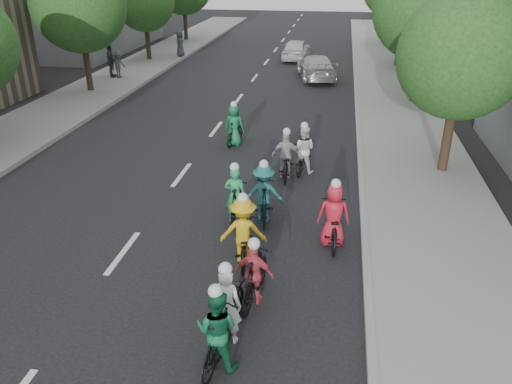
% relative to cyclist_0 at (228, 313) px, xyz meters
% --- Properties ---
extents(ground, '(120.00, 120.00, 0.00)m').
position_rel_cyclist_0_xyz_m(ground, '(-3.29, 2.56, -0.59)').
color(ground, black).
rests_on(ground, ground).
extents(sidewalk_left, '(4.00, 80.00, 0.15)m').
position_rel_cyclist_0_xyz_m(sidewalk_left, '(-11.29, 12.56, -0.52)').
color(sidewalk_left, gray).
rests_on(sidewalk_left, ground).
extents(curb_left, '(0.18, 80.00, 0.18)m').
position_rel_cyclist_0_xyz_m(curb_left, '(-9.34, 12.56, -0.50)').
color(curb_left, '#999993').
rests_on(curb_left, ground).
extents(sidewalk_right, '(4.00, 80.00, 0.15)m').
position_rel_cyclist_0_xyz_m(sidewalk_right, '(4.71, 12.56, -0.52)').
color(sidewalk_right, gray).
rests_on(sidewalk_right, ground).
extents(curb_right, '(0.18, 80.00, 0.18)m').
position_rel_cyclist_0_xyz_m(curb_right, '(2.76, 12.56, -0.50)').
color(curb_right, '#999993').
rests_on(curb_right, ground).
extents(tree_l_3, '(4.80, 4.80, 6.93)m').
position_rel_cyclist_0_xyz_m(tree_l_3, '(-11.49, 17.56, 3.93)').
color(tree_l_3, black).
rests_on(tree_l_3, ground).
extents(tree_l_4, '(4.00, 4.00, 5.97)m').
position_rel_cyclist_0_xyz_m(tree_l_4, '(-11.49, 26.56, 3.37)').
color(tree_l_4, black).
rests_on(tree_l_4, ground).
extents(tree_r_0, '(4.00, 4.00, 5.97)m').
position_rel_cyclist_0_xyz_m(tree_r_0, '(5.51, 9.16, 3.37)').
color(tree_r_0, black).
rests_on(tree_r_0, ground).
extents(tree_r_1, '(4.80, 4.80, 6.93)m').
position_rel_cyclist_0_xyz_m(tree_r_1, '(5.51, 18.16, 3.93)').
color(tree_r_1, black).
rests_on(tree_r_1, ground).
extents(tree_r_2, '(4.00, 4.00, 5.97)m').
position_rel_cyclist_0_xyz_m(tree_r_2, '(5.51, 27.16, 3.37)').
color(tree_r_2, black).
rests_on(tree_r_2, ground).
extents(cyclist_0, '(0.84, 2.01, 1.79)m').
position_rel_cyclist_0_xyz_m(cyclist_0, '(0.00, 0.00, 0.00)').
color(cyclist_0, black).
rests_on(cyclist_0, ground).
extents(cyclist_1, '(0.85, 1.83, 1.77)m').
position_rel_cyclist_0_xyz_m(cyclist_1, '(-0.03, -0.68, 0.08)').
color(cyclist_1, black).
rests_on(cyclist_1, ground).
extents(cyclist_2, '(1.19, 1.91, 1.88)m').
position_rel_cyclist_0_xyz_m(cyclist_2, '(-0.19, 2.69, 0.10)').
color(cyclist_2, black).
rests_on(cyclist_2, ground).
extents(cyclist_3, '(0.89, 1.91, 1.60)m').
position_rel_cyclist_0_xyz_m(cyclist_3, '(0.32, 1.24, 0.03)').
color(cyclist_3, black).
rests_on(cyclist_3, ground).
extents(cyclist_4, '(0.86, 1.99, 1.85)m').
position_rel_cyclist_0_xyz_m(cyclist_4, '(1.91, 3.94, 0.05)').
color(cyclist_4, black).
rests_on(cyclist_4, ground).
extents(cyclist_5, '(0.61, 1.81, 1.79)m').
position_rel_cyclist_0_xyz_m(cyclist_5, '(-0.80, 4.71, 0.04)').
color(cyclist_5, black).
rests_on(cyclist_5, ground).
extents(cyclist_6, '(0.91, 1.93, 1.79)m').
position_rel_cyclist_0_xyz_m(cyclist_6, '(0.77, 8.59, 0.04)').
color(cyclist_6, black).
rests_on(cyclist_6, ground).
extents(cyclist_7, '(1.18, 1.92, 1.85)m').
position_rel_cyclist_0_xyz_m(cyclist_7, '(-0.03, 4.85, 0.13)').
color(cyclist_7, black).
rests_on(cyclist_7, ground).
extents(cyclist_8, '(0.96, 1.95, 1.75)m').
position_rel_cyclist_0_xyz_m(cyclist_8, '(0.25, 7.99, 0.02)').
color(cyclist_8, black).
rests_on(cyclist_8, ground).
extents(cyclist_9, '(0.87, 1.64, 1.76)m').
position_rel_cyclist_0_xyz_m(cyclist_9, '(-2.10, 10.82, 0.06)').
color(cyclist_9, black).
rests_on(cyclist_9, ground).
extents(follow_car_lead, '(2.85, 5.08, 1.39)m').
position_rel_cyclist_0_xyz_m(follow_car_lead, '(0.39, 23.01, 0.10)').
color(follow_car_lead, '#B5B5BA').
rests_on(follow_car_lead, ground).
extents(follow_car_trail, '(1.91, 4.28, 1.43)m').
position_rel_cyclist_0_xyz_m(follow_car_trail, '(-1.33, 28.80, 0.12)').
color(follow_car_trail, silver).
rests_on(follow_car_trail, ground).
extents(spectator_0, '(0.90, 1.14, 1.55)m').
position_rel_cyclist_0_xyz_m(spectator_0, '(-11.15, 20.66, 0.33)').
color(spectator_0, '#494A56').
rests_on(spectator_0, sidewalk_left).
extents(spectator_1, '(0.69, 1.18, 1.88)m').
position_rel_cyclist_0_xyz_m(spectator_1, '(-11.65, 20.74, 0.50)').
color(spectator_1, '#494753').
rests_on(spectator_1, sidewalk_left).
extents(spectator_2, '(0.79, 1.00, 1.79)m').
position_rel_cyclist_0_xyz_m(spectator_2, '(-9.59, 27.86, 0.46)').
color(spectator_2, '#494854').
rests_on(spectator_2, sidewalk_left).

